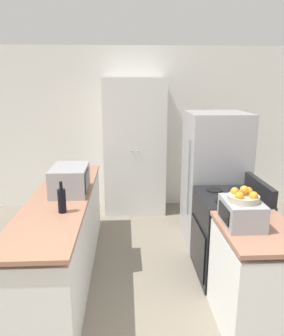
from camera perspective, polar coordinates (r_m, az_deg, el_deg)
name	(u,v)px	position (r m, az deg, el deg)	size (l,w,h in m)	color
wall_back	(137,129)	(5.43, -0.85, 6.82)	(7.00, 0.06, 2.60)	white
counter_left	(63,237)	(3.67, -13.56, -11.62)	(0.60, 2.58, 0.91)	silver
counter_right	(255,281)	(3.03, 19.07, -18.06)	(0.60, 0.81, 0.91)	silver
pantry_cabinet	(135,147)	(5.15, -1.30, 3.61)	(0.95, 0.57, 2.11)	silver
stove	(228,235)	(3.68, 14.82, -11.25)	(0.66, 0.74, 1.07)	black
refrigerator	(214,179)	(4.26, 12.42, -1.94)	(0.74, 0.78, 1.69)	#A3A3A8
microwave	(70,180)	(3.53, -12.41, -1.98)	(0.37, 0.53, 0.28)	#939399
wine_bottle	(62,200)	(3.01, -13.79, -5.47)	(0.07, 0.07, 0.29)	black
toaster_oven	(242,213)	(2.80, 16.96, -7.47)	(0.30, 0.39, 0.21)	#939399
fruit_bowl	(244,196)	(2.74, 17.29, -4.75)	(0.25, 0.25, 0.13)	#B2A893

